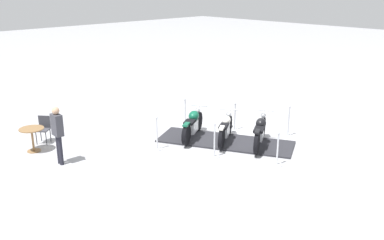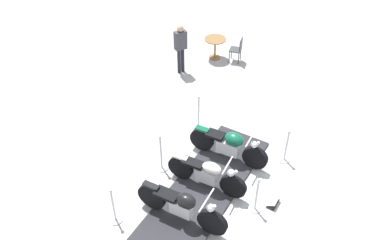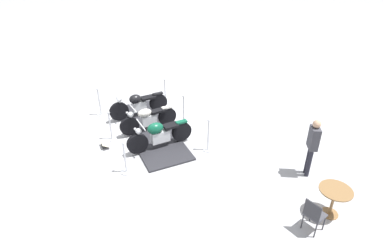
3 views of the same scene
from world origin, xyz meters
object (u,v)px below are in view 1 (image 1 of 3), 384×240
Objects in this scene: motorcycle_forest at (193,124)px; bystander_person at (58,130)px; motorcycle_cream at (226,128)px; stanchion_right_rear at (185,117)px; cafe_chair_near_table at (43,127)px; stanchion_right_mid at (235,121)px; stanchion_left_mid at (214,146)px; stanchion_right_front at (288,126)px; cafe_table at (32,134)px; info_placard at (227,125)px; stanchion_left_front at (277,155)px; stanchion_left_rear at (157,139)px; motorcycle_black at (260,131)px.

motorcycle_forest is 4.56m from bystander_person.
motorcycle_cream is at bearing -93.65° from motorcycle_forest.
cafe_chair_near_table is (2.00, 4.68, 0.21)m from stanchion_right_rear.
stanchion_right_mid is 6.68m from cafe_chair_near_table.
stanchion_right_mid is (0.58, -1.17, -0.14)m from motorcycle_cream.
cafe_chair_near_table is (4.31, 4.37, 0.01)m from motorcycle_cream.
stanchion_right_front is at bearing -99.44° from stanchion_left_mid.
stanchion_right_rear is at bearing 51.37° from motorcycle_cream.
info_placard is at bearing -113.51° from cafe_table.
stanchion_left_mid is 3.01m from info_placard.
motorcycle_forest is at bearing -11.62° from bystander_person.
stanchion_left_mid is at bearing 26.49° from stanchion_left_front.
motorcycle_forest is (1.05, 0.51, 0.02)m from motorcycle_cream.
stanchion_right_mid is 2.66m from stanchion_left_mid.
stanchion_left_front is at bearing 81.46° from cafe_chair_near_table.
cafe_chair_near_table is (3.73, 5.54, 0.16)m from stanchion_right_mid.
motorcycle_forest is at bearing 146.79° from stanchion_right_rear.
motorcycle_forest is at bearing -116.68° from info_placard.
stanchion_left_rear is 3.94m from cafe_chair_near_table.
stanchion_left_mid is 1.01× the size of stanchion_left_rear.
motorcycle_black reaches higher than motorcycle_cream.
motorcycle_forest is 1.11× the size of bystander_person.
motorcycle_cream is 4.06× the size of info_placard.
stanchion_right_front reaches higher than stanchion_left_front.
motorcycle_black is 3.37m from stanchion_right_rear.
stanchion_left_rear is 3.10m from bystander_person.
cafe_chair_near_table is (5.45, 6.40, 0.14)m from stanchion_right_front.
bystander_person is at bearing 63.80° from stanchion_right_front.
stanchion_right_rear is at bearing -63.51° from stanchion_left_rear.
stanchion_left_mid is (0.44, 1.73, -0.19)m from motorcycle_black.
stanchion_right_front is (-1.14, -2.03, -0.13)m from motorcycle_cream.
bystander_person reaches higher than stanchion_left_mid.
motorcycle_cream is 1.74× the size of stanchion_right_mid.
info_placard is (3.38, -1.64, -0.26)m from stanchion_left_front.
bystander_person is at bearing -127.59° from info_placard.
bystander_person is (1.67, 6.05, 0.70)m from stanchion_right_mid.
motorcycle_cream is at bearing 95.69° from cafe_chair_near_table.
stanchion_right_mid reaches higher than stanchion_left_front.
bystander_person is (1.20, 4.36, 0.53)m from motorcycle_forest.
stanchion_right_front reaches higher than stanchion_left_rear.
bystander_person is at bearing 36.55° from cafe_chair_near_table.
cafe_chair_near_table is 0.51× the size of bystander_person.
stanchion_left_front is (-1.29, 0.87, -0.22)m from motorcycle_black.
stanchion_right_mid reaches higher than stanchion_right_rear.
stanchion_left_mid is at bearing -83.06° from info_placard.
motorcycle_black reaches higher than motorcycle_forest.
stanchion_right_front is (-2.19, -2.54, -0.15)m from motorcycle_forest.
cafe_chair_near_table is at bearing 35.85° from stanchion_left_rear.
stanchion_left_mid reaches higher than motorcycle_cream.
stanchion_left_rear is 3.86m from stanchion_left_front.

